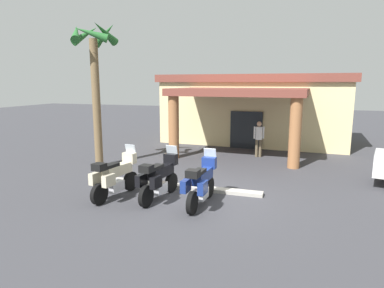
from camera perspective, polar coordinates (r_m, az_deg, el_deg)
name	(u,v)px	position (r m, az deg, el deg)	size (l,w,h in m)	color
ground_plane	(203,197)	(10.96, 1.91, -9.12)	(80.00, 80.00, 0.00)	#38383D
motel_building	(254,108)	(21.27, 10.62, 6.11)	(11.42, 9.88, 4.15)	beige
motorcycle_cream	(115,176)	(11.05, -13.04, -5.42)	(0.83, 2.21, 1.61)	black
motorcycle_black	(159,178)	(10.64, -5.68, -5.80)	(0.79, 2.21, 1.61)	black
motorcycle_blue	(201,183)	(10.08, 1.56, -6.68)	(0.72, 2.21, 1.61)	black
pedestrian	(259,136)	(16.90, 11.35, 1.28)	(0.51, 0.32, 1.79)	brown
palm_tree_roadside	(94,65)	(15.11, -16.38, 12.85)	(2.07, 2.04, 6.25)	brown
curb_strip	(174,186)	(11.96, -3.14, -7.13)	(6.26, 0.36, 0.12)	#ADA89E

